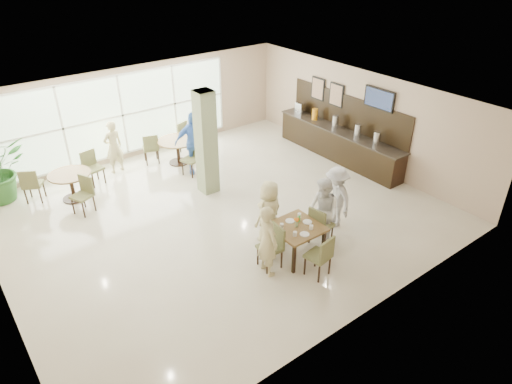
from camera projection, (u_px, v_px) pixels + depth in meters
ground at (221, 213)px, 11.47m from camera, size 10.00×10.00×0.00m
room_shell at (218, 152)px, 10.63m from camera, size 10.00×10.00×10.00m
window_bank at (123, 115)px, 13.59m from camera, size 7.00×0.04×7.00m
column at (206, 143)px, 11.81m from camera, size 0.45×0.45×2.80m
main_table at (296, 230)px, 9.68m from camera, size 1.01×1.01×0.75m
round_table_left at (70, 180)px, 11.83m from camera, size 1.07×1.07×0.75m
round_table_right at (178, 145)px, 13.71m from camera, size 1.18×1.18×0.75m
chairs_main_table at (296, 237)px, 9.76m from camera, size 1.96×1.97×0.95m
chairs_table_left at (70, 182)px, 11.90m from camera, size 2.16×1.97×0.95m
chairs_table_right at (176, 148)px, 13.78m from camera, size 1.85×2.00×0.95m
tabletop_clutter at (298, 224)px, 9.60m from camera, size 0.71×0.76×0.21m
buffet_counter at (339, 141)px, 14.02m from camera, size 0.64×4.70×1.95m
wall_tv at (379, 99)px, 12.58m from camera, size 0.06×1.00×0.58m
framed_art_a at (336, 95)px, 13.84m from camera, size 0.05×0.55×0.70m
framed_art_b at (318, 89)px, 14.39m from camera, size 0.05×0.55×0.70m
teen_left at (267, 240)px, 9.13m from camera, size 0.43×0.61×1.58m
teen_far at (269, 212)px, 10.12m from camera, size 0.79×0.52×1.51m
teen_right at (323, 212)px, 10.05m from camera, size 0.67×0.82×1.59m
teen_standing at (336, 197)px, 10.68m from camera, size 0.74×1.07×1.53m
adult_a at (194, 143)px, 13.03m from camera, size 1.23×0.98×1.83m
adult_b at (201, 132)px, 14.01m from camera, size 0.85×1.57×1.61m
adult_standing at (114, 147)px, 13.10m from camera, size 0.62×0.46×1.57m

